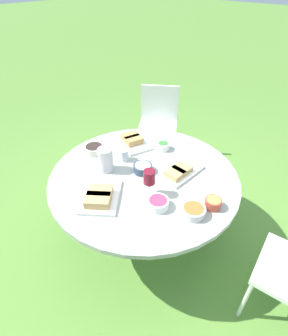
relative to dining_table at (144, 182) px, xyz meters
name	(u,v)px	position (x,y,z in m)	size (l,w,h in m)	color
ground_plane	(144,234)	(0.00, 0.00, -0.62)	(40.00, 40.00, 0.00)	#5B8C38
dining_table	(144,182)	(0.00, 0.00, 0.00)	(1.43, 1.43, 0.70)	#4C4C51
chair_near_right	(158,119)	(-1.05, -0.73, -0.10)	(0.60, 0.60, 0.89)	silver
water_pitcher	(106,160)	(0.15, -0.25, 0.18)	(0.12, 0.11, 0.19)	silver
wine_glass	(149,178)	(0.13, 0.17, 0.22)	(0.08, 0.08, 0.20)	silver
platter_bread_main	(180,172)	(-0.19, 0.20, 0.11)	(0.36, 0.20, 0.06)	white
platter_charcuterie	(100,196)	(0.40, -0.03, 0.11)	(0.42, 0.41, 0.08)	white
platter_sandwich_side	(133,141)	(-0.25, -0.36, 0.11)	(0.30, 0.35, 0.07)	white
bowl_fries	(213,203)	(-0.05, 0.56, 0.12)	(0.11, 0.11, 0.07)	#B74733
bowl_salad	(163,146)	(-0.37, -0.11, 0.12)	(0.10, 0.10, 0.06)	white
bowl_olives	(94,149)	(0.06, -0.52, 0.12)	(0.17, 0.17, 0.06)	beige
bowl_dip_red	(158,203)	(0.19, 0.29, 0.12)	(0.14, 0.14, 0.06)	white
bowl_dip_cream	(143,168)	(-0.02, -0.03, 0.12)	(0.14, 0.14, 0.06)	#334256
bowl_roasted_veg	(193,210)	(0.09, 0.50, 0.11)	(0.16, 0.16, 0.06)	silver
cup_water_near	(124,155)	(-0.03, -0.25, 0.13)	(0.08, 0.08, 0.10)	silver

